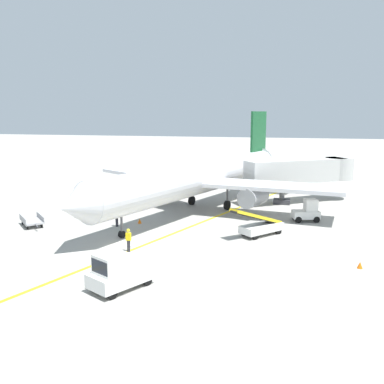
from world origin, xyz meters
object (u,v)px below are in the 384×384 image
Objects in this scene: safety_cone_nose_right at (360,265)px; baggage_cart_loaded at (32,221)px; safety_cone_nose_left at (117,198)px; safety_cone_wingtip_right at (140,221)px; airliner at (202,177)px; belt_loader_forward_hold at (260,226)px; pushback_tug at (118,272)px; ground_crew_marshaller at (117,216)px; baggage_tug_near_wing at (307,212)px; ground_crew_wing_walker at (128,239)px; jet_bridge at (307,171)px.

baggage_cart_loaded is at bearing 170.85° from safety_cone_nose_right.
safety_cone_wingtip_right is (6.19, -9.14, 0.00)m from safety_cone_nose_left.
airliner is 10.74m from belt_loader_forward_hold.
pushback_tug is at bearing -90.87° from airliner.
pushback_tug reaches higher than ground_crew_marshaller.
belt_loader_forward_hold reaches higher than baggage_tug_near_wing.
baggage_cart_loaded is 12.02m from ground_crew_wing_walker.
belt_loader_forward_hold is at bearing 138.24° from safety_cone_nose_right.
belt_loader_forward_hold is 1.42× the size of baggage_cart_loaded.
baggage_cart_loaded is (-13.31, -9.80, -2.95)m from airliner.
airliner is 11.07m from baggage_tug_near_wing.
baggage_cart_loaded is at bearing -167.87° from ground_crew_marshaller.
baggage_tug_near_wing is 12.15m from safety_cone_nose_right.
ground_crew_wing_walker is at bearing -59.86° from ground_crew_marshaller.
belt_loader_forward_hold is 20.08m from safety_cone_nose_left.
ground_crew_marshaller is at bearing 12.13° from baggage_cart_loaded.
safety_cone_wingtip_right is (1.57, 1.47, -0.69)m from ground_crew_marshaller.
baggage_tug_near_wing is at bearing 43.47° from ground_crew_wing_walker.
baggage_tug_near_wing is at bearing 104.38° from safety_cone_nose_right.
jet_bridge is 27.32× the size of safety_cone_wingtip_right.
baggage_tug_near_wing is 1.57× the size of ground_crew_marshaller.
airliner is 16.79m from baggage_cart_loaded.
baggage_cart_loaded is 27.19m from safety_cone_nose_right.
airliner reaches higher than safety_cone_wingtip_right.
safety_cone_nose_right is at bearing 25.90° from pushback_tug.
safety_cone_nose_right and safety_cone_wingtip_right have the same top height.
pushback_tug is 15.42m from safety_cone_nose_right.
safety_cone_nose_right is (15.78, 0.36, -0.69)m from ground_crew_wing_walker.
airliner is at bearing 133.77° from safety_cone_nose_right.
baggage_tug_near_wing reaches higher than baggage_cart_loaded.
safety_cone_nose_left is at bearing 167.09° from airliner.
jet_bridge is 3.70× the size of baggage_cart_loaded.
pushback_tug is 21.42m from baggage_tug_near_wing.
baggage_tug_near_wing is at bearing -90.42° from jet_bridge.
jet_bridge is 7.07× the size of ground_crew_wing_walker.
baggage_tug_near_wing is 0.58× the size of belt_loader_forward_hold.
jet_bridge reaches higher than safety_cone_wingtip_right.
baggage_tug_near_wing is at bearing -12.75° from airliner.
baggage_tug_near_wing is at bearing 59.60° from pushback_tug.
ground_crew_wing_walker is (-8.91, -6.49, 0.13)m from belt_loader_forward_hold.
safety_cone_nose_left is at bearing 113.50° from ground_crew_marshaller.
ground_crew_marshaller reaches higher than safety_cone_nose_right.
airliner is at bearing -12.91° from safety_cone_nose_left.
airliner reaches higher than safety_cone_nose_left.
belt_loader_forward_hold is 20.06m from baggage_cart_loaded.
baggage_cart_loaded is 9.51m from safety_cone_wingtip_right.
safety_cone_wingtip_right is at bearing 43.08° from ground_crew_marshaller.
belt_loader_forward_hold is 10.50× the size of safety_cone_wingtip_right.
safety_cone_nose_left is at bearing -168.31° from jet_bridge.
baggage_tug_near_wing is 6.06× the size of safety_cone_nose_right.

